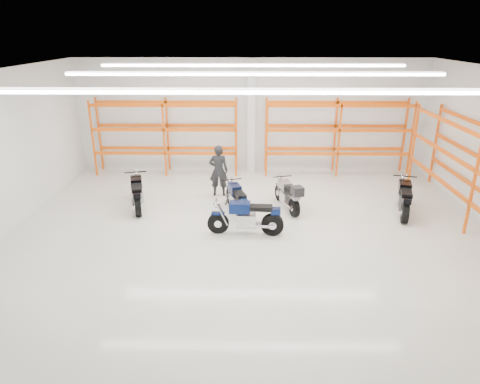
{
  "coord_description": "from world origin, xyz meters",
  "views": [
    {
      "loc": [
        -0.22,
        -11.19,
        5.47
      ],
      "look_at": [
        -0.38,
        0.5,
        1.05
      ],
      "focal_mm": 32.0,
      "sensor_mm": 36.0,
      "label": 1
    }
  ],
  "objects_px": {
    "motorcycle_back_a": "(137,194)",
    "motorcycle_back_c": "(289,196)",
    "standing_man": "(219,171)",
    "structural_column": "(251,117)",
    "motorcycle_back_d": "(404,199)",
    "motorcycle_back_b": "(237,200)",
    "motorcycle_main": "(249,218)"
  },
  "relations": [
    {
      "from": "motorcycle_back_a",
      "to": "motorcycle_back_b",
      "type": "height_order",
      "value": "motorcycle_back_a"
    },
    {
      "from": "motorcycle_main",
      "to": "motorcycle_back_a",
      "type": "distance_m",
      "value": 4.09
    },
    {
      "from": "motorcycle_back_b",
      "to": "motorcycle_back_c",
      "type": "bearing_deg",
      "value": 8.68
    },
    {
      "from": "motorcycle_main",
      "to": "structural_column",
      "type": "relative_size",
      "value": 0.48
    },
    {
      "from": "motorcycle_back_b",
      "to": "motorcycle_back_d",
      "type": "relative_size",
      "value": 0.88
    },
    {
      "from": "standing_man",
      "to": "structural_column",
      "type": "relative_size",
      "value": 0.4
    },
    {
      "from": "motorcycle_back_b",
      "to": "standing_man",
      "type": "bearing_deg",
      "value": 113.03
    },
    {
      "from": "motorcycle_back_b",
      "to": "structural_column",
      "type": "relative_size",
      "value": 0.42
    },
    {
      "from": "standing_man",
      "to": "structural_column",
      "type": "distance_m",
      "value": 3.37
    },
    {
      "from": "motorcycle_back_c",
      "to": "standing_man",
      "type": "height_order",
      "value": "standing_man"
    },
    {
      "from": "motorcycle_back_d",
      "to": "structural_column",
      "type": "height_order",
      "value": "structural_column"
    },
    {
      "from": "motorcycle_back_a",
      "to": "motorcycle_back_c",
      "type": "relative_size",
      "value": 1.07
    },
    {
      "from": "motorcycle_back_a",
      "to": "standing_man",
      "type": "relative_size",
      "value": 1.18
    },
    {
      "from": "motorcycle_back_d",
      "to": "structural_column",
      "type": "distance_m",
      "value": 6.76
    },
    {
      "from": "motorcycle_main",
      "to": "motorcycle_back_a",
      "type": "height_order",
      "value": "motorcycle_main"
    },
    {
      "from": "motorcycle_back_d",
      "to": "standing_man",
      "type": "relative_size",
      "value": 1.19
    },
    {
      "from": "motorcycle_back_c",
      "to": "motorcycle_back_d",
      "type": "height_order",
      "value": "motorcycle_back_d"
    },
    {
      "from": "motorcycle_back_c",
      "to": "motorcycle_main",
      "type": "bearing_deg",
      "value": -125.83
    },
    {
      "from": "motorcycle_back_b",
      "to": "standing_man",
      "type": "distance_m",
      "value": 1.77
    },
    {
      "from": "standing_man",
      "to": "motorcycle_back_c",
      "type": "bearing_deg",
      "value": 150.16
    },
    {
      "from": "motorcycle_back_d",
      "to": "motorcycle_main",
      "type": "bearing_deg",
      "value": -162.9
    },
    {
      "from": "motorcycle_main",
      "to": "motorcycle_back_d",
      "type": "relative_size",
      "value": 1.0
    },
    {
      "from": "motorcycle_main",
      "to": "motorcycle_back_c",
      "type": "distance_m",
      "value": 2.2
    },
    {
      "from": "motorcycle_back_b",
      "to": "motorcycle_back_c",
      "type": "height_order",
      "value": "motorcycle_back_c"
    },
    {
      "from": "motorcycle_back_b",
      "to": "motorcycle_back_c",
      "type": "xyz_separation_m",
      "value": [
        1.66,
        0.25,
        0.05
      ]
    },
    {
      "from": "motorcycle_back_a",
      "to": "motorcycle_back_c",
      "type": "height_order",
      "value": "motorcycle_back_a"
    },
    {
      "from": "motorcycle_main",
      "to": "standing_man",
      "type": "relative_size",
      "value": 1.2
    },
    {
      "from": "structural_column",
      "to": "motorcycle_back_c",
      "type": "bearing_deg",
      "value": -74.38
    },
    {
      "from": "motorcycle_main",
      "to": "standing_man",
      "type": "xyz_separation_m",
      "value": [
        -1.04,
        3.1,
        0.41
      ]
    },
    {
      "from": "motorcycle_main",
      "to": "structural_column",
      "type": "xyz_separation_m",
      "value": [
        0.12,
        5.96,
        1.75
      ]
    },
    {
      "from": "motorcycle_back_a",
      "to": "motorcycle_back_c",
      "type": "xyz_separation_m",
      "value": [
        4.91,
        -0.1,
        0.0
      ]
    },
    {
      "from": "standing_man",
      "to": "motorcycle_back_d",
      "type": "bearing_deg",
      "value": 164.6
    }
  ]
}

